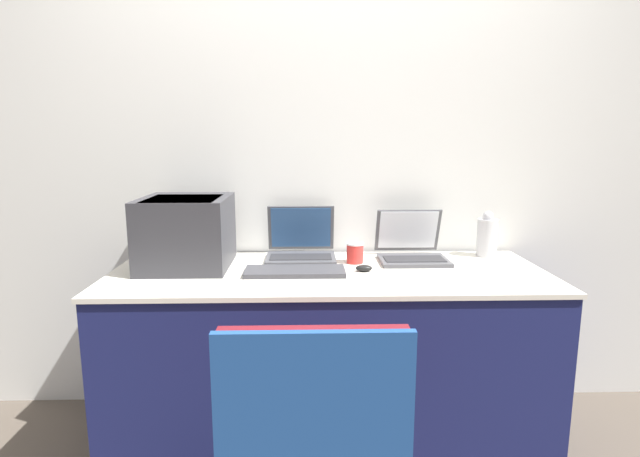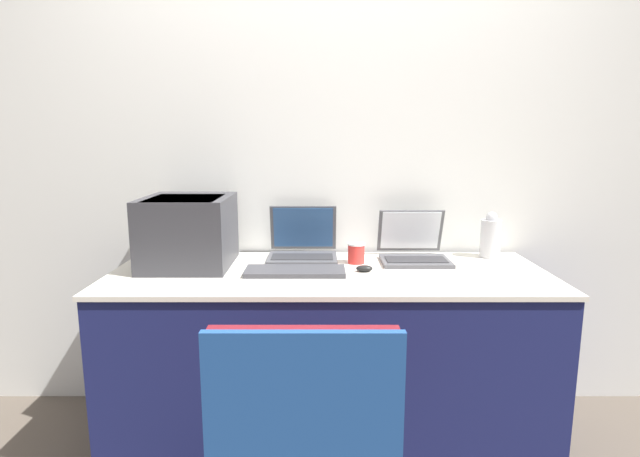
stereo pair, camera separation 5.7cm
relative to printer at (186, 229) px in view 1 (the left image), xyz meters
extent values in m
cube|color=silver|center=(0.63, 0.31, 0.33)|extent=(8.00, 0.05, 2.60)
cube|color=#191E51|center=(0.63, -0.09, -0.58)|extent=(1.86, 0.69, 0.78)
cube|color=silver|center=(0.63, -0.09, -0.18)|extent=(1.88, 0.71, 0.02)
cube|color=#333338|center=(0.00, 0.00, -0.01)|extent=(0.37, 0.41, 0.31)
cube|color=#51565B|center=(0.00, -0.04, 0.11)|extent=(0.30, 0.32, 0.06)
cube|color=#4C4C51|center=(0.50, 0.10, -0.16)|extent=(0.32, 0.23, 0.02)
cube|color=#2D2D30|center=(0.50, 0.08, -0.15)|extent=(0.29, 0.13, 0.00)
cube|color=#4C4C51|center=(0.50, 0.24, -0.04)|extent=(0.32, 0.06, 0.22)
cube|color=#2D5184|center=(0.50, 0.24, -0.04)|extent=(0.29, 0.05, 0.20)
cube|color=#4C4C51|center=(1.02, 0.04, -0.16)|extent=(0.31, 0.22, 0.02)
cube|color=#2D2D30|center=(1.02, 0.03, -0.15)|extent=(0.27, 0.12, 0.00)
cube|color=#4C4C51|center=(1.02, 0.20, -0.05)|extent=(0.31, 0.08, 0.21)
cube|color=silver|center=(1.02, 0.19, -0.04)|extent=(0.28, 0.07, 0.19)
cube|color=#3D3D42|center=(0.48, -0.14, -0.16)|extent=(0.42, 0.16, 0.02)
cylinder|color=red|center=(0.75, 0.04, -0.12)|extent=(0.08, 0.08, 0.09)
cylinder|color=white|center=(0.75, 0.04, -0.08)|extent=(0.08, 0.08, 0.01)
ellipsoid|color=black|center=(0.78, -0.11, -0.15)|extent=(0.07, 0.04, 0.03)
cylinder|color=silver|center=(1.40, 0.16, -0.08)|extent=(0.10, 0.10, 0.18)
sphere|color=silver|center=(1.40, 0.16, 0.03)|extent=(0.05, 0.05, 0.05)
cube|color=maroon|center=(0.55, -0.85, -0.52)|extent=(0.47, 0.42, 0.04)
cube|color=maroon|center=(0.55, -1.04, -0.28)|extent=(0.47, 0.03, 0.45)
cube|color=#1E478C|center=(0.55, -1.07, -0.30)|extent=(0.49, 0.02, 0.50)
camera|label=1|loc=(0.53, -2.18, 0.40)|focal=28.00mm
camera|label=2|loc=(0.59, -2.18, 0.40)|focal=28.00mm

